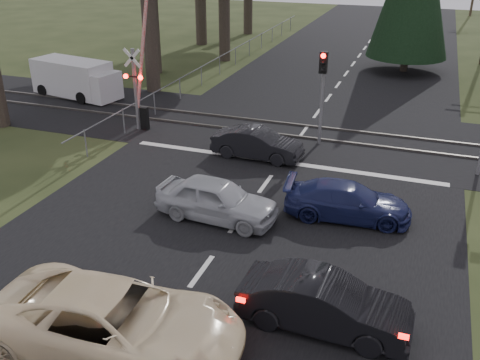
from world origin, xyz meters
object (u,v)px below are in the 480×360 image
at_px(dark_car_far, 257,144).
at_px(silver_car, 217,199).
at_px(traffic_signal_center, 322,82).
at_px(white_van, 78,79).
at_px(dark_hatchback, 324,304).
at_px(cream_coupe, 115,322).
at_px(blue_sedan, 348,201).
at_px(crossing_signal, 140,87).

bearing_deg(dark_car_far, silver_car, -173.66).
distance_m(traffic_signal_center, white_van, 14.73).
bearing_deg(silver_car, dark_hatchback, -128.76).
height_order(cream_coupe, blue_sedan, cream_coupe).
bearing_deg(dark_hatchback, white_van, 51.06).
relative_size(dark_car_far, white_van, 0.68).
bearing_deg(dark_hatchback, blue_sedan, 5.42).
distance_m(traffic_signal_center, silver_car, 8.18).
xyz_separation_m(silver_car, blue_sedan, (4.00, 1.50, -0.09)).
distance_m(dark_hatchback, silver_car, 5.98).
xyz_separation_m(blue_sedan, white_van, (-16.63, 8.96, 0.44)).
bearing_deg(dark_car_far, blue_sedan, -129.15).
bearing_deg(blue_sedan, dark_hatchback, 178.17).
relative_size(crossing_signal, traffic_signal_center, 1.70).
relative_size(traffic_signal_center, silver_car, 1.02).
height_order(traffic_signal_center, dark_hatchback, traffic_signal_center).
distance_m(crossing_signal, dark_car_far, 6.51).
bearing_deg(dark_hatchback, traffic_signal_center, 14.21).
height_order(traffic_signal_center, white_van, traffic_signal_center).
distance_m(cream_coupe, dark_car_far, 11.82).
height_order(dark_car_far, white_van, white_van).
distance_m(crossing_signal, white_van, 7.17).
height_order(cream_coupe, dark_hatchback, cream_coupe).
height_order(cream_coupe, white_van, white_van).
bearing_deg(crossing_signal, blue_sedan, -26.79).
distance_m(crossing_signal, traffic_signal_center, 8.36).
xyz_separation_m(crossing_signal, silver_car, (6.55, -6.82, -1.37)).
relative_size(blue_sedan, white_van, 0.75).
height_order(traffic_signal_center, cream_coupe, traffic_signal_center).
bearing_deg(crossing_signal, dark_hatchback, -44.94).
distance_m(dark_hatchback, blue_sedan, 5.59).
relative_size(cream_coupe, dark_car_far, 1.55).
bearing_deg(dark_car_far, white_van, 69.98).
bearing_deg(silver_car, crossing_signal, 48.07).
bearing_deg(cream_coupe, traffic_signal_center, -9.50).
relative_size(blue_sedan, dark_car_far, 1.10).
relative_size(traffic_signal_center, dark_hatchback, 1.01).
height_order(blue_sedan, white_van, white_van).
relative_size(traffic_signal_center, cream_coupe, 0.71).
xyz_separation_m(silver_car, dark_car_far, (-0.36, 5.37, -0.07)).
xyz_separation_m(cream_coupe, dark_car_far, (-0.55, 11.81, -0.19)).
xyz_separation_m(traffic_signal_center, blue_sedan, (2.27, -6.21, -2.21)).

